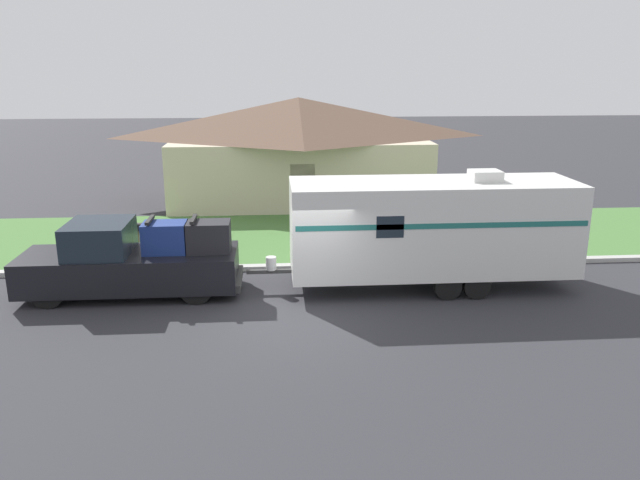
# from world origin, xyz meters

# --- Properties ---
(ground_plane) EXTENTS (120.00, 120.00, 0.00)m
(ground_plane) POSITION_xyz_m (0.00, 0.00, 0.00)
(ground_plane) COLOR #2D2D33
(curb_strip) EXTENTS (80.00, 0.30, 0.14)m
(curb_strip) POSITION_xyz_m (0.00, 3.75, 0.07)
(curb_strip) COLOR #ADADA8
(curb_strip) RESTS_ON ground_plane
(lawn_strip) EXTENTS (80.00, 7.00, 0.03)m
(lawn_strip) POSITION_xyz_m (0.00, 7.40, 0.01)
(lawn_strip) COLOR #477538
(lawn_strip) RESTS_ON ground_plane
(house_across_street) EXTENTS (11.94, 6.71, 4.57)m
(house_across_street) POSITION_xyz_m (0.47, 13.83, 2.37)
(house_across_street) COLOR beige
(house_across_street) RESTS_ON ground_plane
(pickup_truck) EXTENTS (5.75, 1.97, 2.08)m
(pickup_truck) POSITION_xyz_m (-4.52, 1.94, 0.92)
(pickup_truck) COLOR black
(pickup_truck) RESTS_ON ground_plane
(travel_trailer) EXTENTS (8.88, 2.36, 3.23)m
(travel_trailer) POSITION_xyz_m (3.56, 1.94, 1.71)
(travel_trailer) COLOR black
(travel_trailer) RESTS_ON ground_plane
(mailbox) EXTENTS (0.48, 0.20, 1.30)m
(mailbox) POSITION_xyz_m (-4.88, 4.56, 1.00)
(mailbox) COLOR brown
(mailbox) RESTS_ON ground_plane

